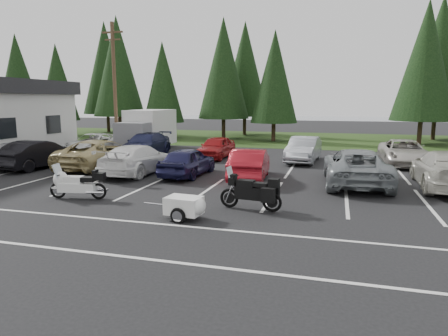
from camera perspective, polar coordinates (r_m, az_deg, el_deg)
ground at (r=15.30m, az=-5.52°, el=-3.99°), size 120.00×120.00×0.00m
grass_strip at (r=38.40m, az=7.60°, el=4.19°), size 80.00×16.00×0.01m
lake_water at (r=68.95m, az=14.67°, el=6.34°), size 70.00×50.00×0.02m
utility_pole at (r=30.13m, az=-15.36°, el=11.40°), size 1.60×0.26×9.00m
box_truck at (r=29.65m, az=-11.25°, el=5.31°), size 2.40×5.60×2.90m
stall_markings at (r=17.13m, az=-3.10°, el=-2.47°), size 32.00×16.00×0.01m
conifer_0 at (r=49.46m, az=-27.38°, el=11.64°), size 4.58×4.58×10.66m
conifer_1 at (r=44.55m, az=-22.70°, el=11.22°), size 3.96×3.96×9.22m
conifer_2 at (r=42.59m, az=-14.93°, el=13.85°), size 5.10×5.10×11.89m
conifer_3 at (r=38.72m, az=-8.72°, el=12.01°), size 3.87×3.87×9.02m
conifer_4 at (r=38.31m, az=-0.07°, el=14.04°), size 4.80×4.80×11.17m
conifer_5 at (r=35.92m, az=7.24°, el=12.81°), size 4.14×4.14×9.63m
conifer_6 at (r=36.67m, az=26.84°, el=13.51°), size 4.93×4.93×11.48m
conifer_back_a at (r=48.26m, az=-16.54°, el=13.53°), size 5.28×5.28×12.30m
conifer_back_b at (r=42.53m, az=3.02°, el=13.91°), size 4.97×4.97×11.58m
conifer_back_c at (r=41.72m, az=28.46°, el=13.87°), size 5.50×5.50×12.81m
car_near_0 at (r=24.78m, az=-26.98°, el=1.95°), size 2.02×4.39×1.46m
car_near_1 at (r=23.57m, az=-24.93°, el=1.81°), size 2.05×4.70×1.50m
car_near_2 at (r=22.18m, az=-17.18°, el=1.92°), size 2.61×5.63×1.56m
car_near_3 at (r=20.15m, az=-12.19°, el=1.23°), size 2.22×5.07×1.45m
car_near_4 at (r=19.25m, az=-5.22°, el=0.93°), size 1.82×4.15×1.39m
car_near_5 at (r=18.31m, az=3.72°, el=0.56°), size 1.89×4.44×1.42m
car_near_6 at (r=18.10m, az=18.34°, el=0.18°), size 2.89×5.71×1.55m
car_near_7 at (r=18.67m, az=29.22°, el=-0.21°), size 2.41×5.57×1.60m
car_far_0 at (r=28.31m, az=-18.14°, el=3.28°), size 2.46×5.08×1.39m
car_far_1 at (r=26.83m, az=-11.16°, el=3.34°), size 2.22×5.13×1.47m
car_far_2 at (r=25.06m, az=-1.15°, el=2.97°), size 1.83×4.10×1.37m
car_far_3 at (r=24.04m, az=11.33°, el=2.62°), size 1.91×4.57×1.47m
car_far_4 at (r=24.65m, az=24.32°, el=2.04°), size 2.45×5.10×1.40m
touring_motorcycle at (r=15.61m, az=-20.19°, el=-1.80°), size 2.47×1.15×1.32m
cargo_trailer at (r=12.28m, az=-5.75°, el=-5.69°), size 1.62×1.01×0.71m
adventure_motorcycle at (r=13.21m, az=3.78°, el=-2.95°), size 2.45×1.09×1.44m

